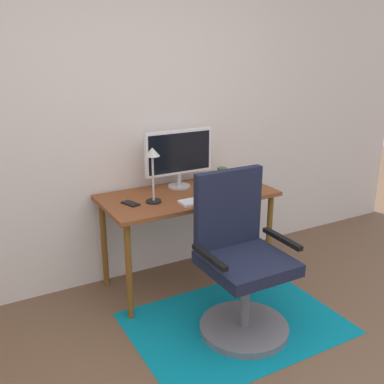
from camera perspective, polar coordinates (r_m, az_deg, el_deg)
The scene contains 10 objects.
wall_back at distance 3.47m, azimuth -9.61°, elevation 9.33°, with size 6.00×0.10×2.60m, color silver.
area_rug at distance 3.22m, azimuth 5.54°, elevation -16.24°, with size 1.41×1.03×0.01m, color #08788E.
desk at distance 3.43m, azimuth -0.56°, elevation -1.48°, with size 1.31×0.64×0.75m.
monitor at distance 3.49m, azimuth -1.70°, elevation 4.83°, with size 0.56×0.18×0.45m.
keyboard at distance 3.25m, azimuth 2.00°, elevation -0.92°, with size 0.43×0.13×0.02m, color white.
computer_mouse at distance 3.43m, azimuth 6.62°, elevation 0.14°, with size 0.06×0.10×0.03m, color black.
coffee_cup at distance 3.74m, azimuth 3.85°, elevation 2.32°, with size 0.08×0.08×0.11m, color #2F5D28.
cell_phone at distance 3.21m, azimuth -7.82°, elevation -1.46°, with size 0.07×0.14×0.01m, color black.
desk_lamp at distance 3.14m, azimuth -5.03°, elevation 3.57°, with size 0.11×0.11×0.40m.
office_chair at distance 2.97m, azimuth 6.22°, elevation -9.77°, with size 0.60×0.59×1.06m.
Camera 1 is at (-1.13, -1.03, 1.83)m, focal length 41.92 mm.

